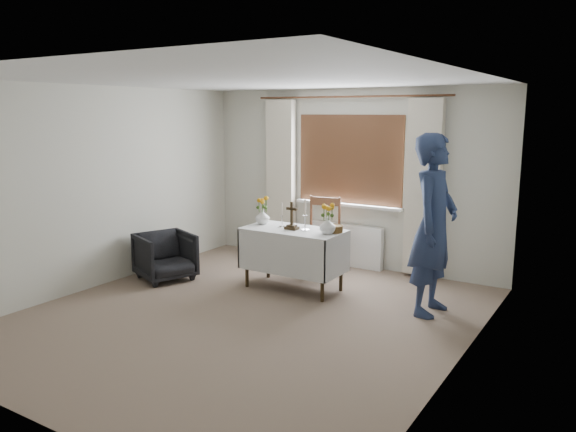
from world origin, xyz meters
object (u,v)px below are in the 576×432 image
(armchair, at_px, (165,256))
(altar_table, at_px, (293,259))
(wooden_cross, at_px, (292,216))
(wooden_chair, at_px, (321,236))
(person, at_px, (434,225))
(flower_vase_right, at_px, (328,226))
(flower_vase_left, at_px, (262,217))

(armchair, bearing_deg, altar_table, -49.52)
(armchair, bearing_deg, wooden_cross, -50.27)
(wooden_chair, height_order, person, person)
(wooden_cross, xyz_separation_m, flower_vase_right, (0.49, 0.00, -0.07))
(wooden_cross, bearing_deg, flower_vase_left, 169.23)
(altar_table, relative_size, flower_vase_left, 6.60)
(flower_vase_right, bearing_deg, wooden_chair, 123.18)
(wooden_chair, relative_size, wooden_cross, 3.02)
(altar_table, height_order, flower_vase_left, flower_vase_left)
(altar_table, distance_m, wooden_cross, 0.55)
(person, distance_m, flower_vase_left, 2.22)
(armchair, distance_m, flower_vase_left, 1.40)
(wooden_chair, bearing_deg, armchair, -150.91)
(wooden_chair, height_order, armchair, wooden_chair)
(altar_table, relative_size, armchair, 1.81)
(armchair, distance_m, flower_vase_right, 2.25)
(altar_table, xyz_separation_m, wooden_cross, (-0.01, -0.03, 0.55))
(flower_vase_right, bearing_deg, person, 5.03)
(person, bearing_deg, flower_vase_right, 97.16)
(wooden_chair, distance_m, flower_vase_left, 0.93)
(armchair, xyz_separation_m, flower_vase_left, (1.13, 0.61, 0.54))
(wooden_chair, distance_m, wooden_cross, 0.94)
(flower_vase_left, bearing_deg, wooden_cross, -10.21)
(wooden_chair, distance_m, armchair, 2.09)
(wooden_chair, relative_size, flower_vase_right, 5.20)
(altar_table, bearing_deg, armchair, -161.60)
(wooden_chair, xyz_separation_m, armchair, (-1.58, -1.35, -0.20))
(altar_table, bearing_deg, wooden_cross, -107.39)
(armchair, relative_size, person, 0.35)
(wooden_chair, relative_size, armchair, 1.50)
(person, bearing_deg, wooden_chair, 69.98)
(altar_table, height_order, wooden_chair, wooden_chair)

